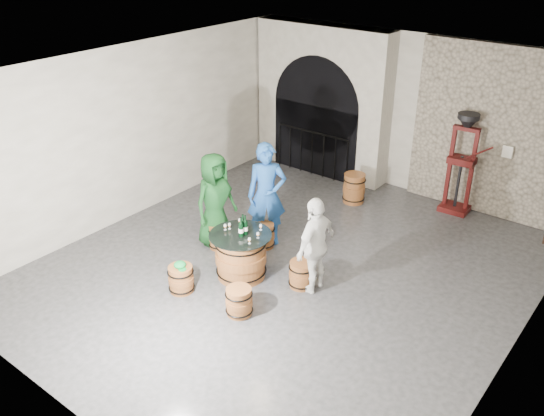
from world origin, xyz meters
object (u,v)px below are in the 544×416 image
Objects in this scene: wine_bottle_left at (243,226)px; side_barrel at (354,188)px; person_blue at (267,195)px; corking_press at (463,156)px; person_white at (316,245)px; barrel_stool_left at (220,236)px; barrel_stool_far at (263,235)px; wine_bottle_right at (245,227)px; wine_bottle_center at (241,229)px; barrel_stool_near_left at (181,279)px; barrel_stool_near_right at (239,301)px; barrel_table at (241,256)px; barrel_stool_right at (301,274)px; person_green at (215,200)px.

wine_bottle_left is 0.54× the size of side_barrel.
person_blue is 3.84m from corking_press.
side_barrel is (-1.08, 2.99, -0.47)m from person_white.
barrel_stool_left is 1.09m from person_blue.
wine_bottle_right is at bearing -67.88° from barrel_stool_far.
barrel_stool_near_left is at bearing -120.43° from wine_bottle_center.
barrel_table is at bearing 128.96° from barrel_stool_near_right.
barrel_stool_far is 1.00× the size of barrel_stool_near_right.
person_blue reaches higher than barrel_stool_right.
barrel_stool_far is at bearing -112.78° from person_blue.
side_barrel is (0.39, 2.31, -0.61)m from person_blue.
person_green reaches higher than barrel_stool_near_right.
barrel_table is at bearing -112.78° from person_blue.
barrel_table is at bearing -95.68° from wine_bottle_left.
person_green is at bearing 152.28° from wine_bottle_center.
person_white is at bearing 21.08° from barrel_stool_right.
side_barrel reaches higher than barrel_stool_right.
barrel_stool_far is at bearing 109.66° from wine_bottle_center.
person_white is at bearing -65.33° from person_blue.
side_barrel is (0.33, 2.47, 0.09)m from barrel_stool_far.
wine_bottle_left is (1.03, -0.47, 0.05)m from person_green.
barrel_stool_left is 1.40m from barrel_stool_near_left.
person_green reaches higher than barrel_stool_far.
barrel_stool_near_left is 2.11m from person_white.
barrel_table is 1.28m from person_blue.
barrel_stool_near_left is at bearing -138.03° from barrel_stool_right.
wine_bottle_right is at bearing -115.38° from corking_press.
barrel_stool_far is 0.28× the size of person_white.
barrel_stool_far is 1.00× the size of barrel_stool_near_left.
person_white is 3.21m from side_barrel.
barrel_stool_near_right is at bearing -106.16° from corking_press.
barrel_stool_right is 0.60m from person_white.
barrel_stool_far is 1.04m from person_green.
barrel_stool_near_right is 2.22m from person_blue.
barrel_table is at bearing -72.26° from barrel_stool_far.
wine_bottle_right is 0.17× the size of corking_press.
barrel_stool_far is at bearing 107.74° from barrel_table.
wine_bottle_left is at bearing 113.09° from wine_bottle_center.
side_barrel is at bearing -160.94° from person_white.
wine_bottle_center is (-0.57, 0.73, 0.67)m from barrel_stool_near_right.
wine_bottle_right is at bearing -109.07° from person_blue.
barrel_stool_right is 4.13m from corking_press.
person_blue reaches higher than wine_bottle_left.
barrel_stool_right is at bearing -69.66° from person_white.
person_blue reaches higher than barrel_stool_left.
person_white is at bearing 18.32° from wine_bottle_left.
person_white is 1.17m from wine_bottle_left.
person_white reaches higher than side_barrel.
barrel_stool_near_left is (-0.15, -1.82, 0.00)m from barrel_stool_far.
person_green is at bearing 152.62° from barrel_table.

